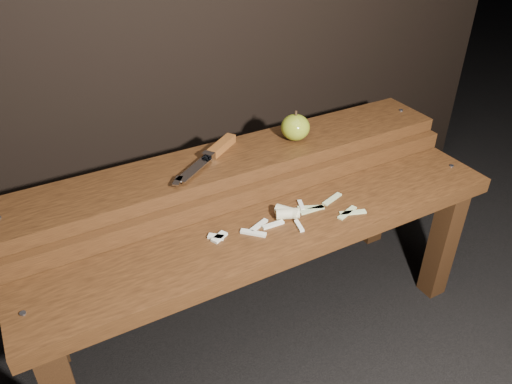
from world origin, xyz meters
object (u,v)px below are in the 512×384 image
bench_rear_tier (237,184)px  knife (215,152)px  bench_front_tier (281,250)px  apple (295,127)px

bench_rear_tier → knife: (-0.05, 0.03, 0.10)m
bench_front_tier → apple: size_ratio=14.62×
bench_rear_tier → knife: size_ratio=5.17×
bench_front_tier → bench_rear_tier: 0.23m
bench_rear_tier → knife: bearing=150.3°
bench_front_tier → knife: knife is taller
bench_rear_tier → apple: apple is taller
apple → knife: bearing=174.3°
bench_rear_tier → apple: bearing=1.4°
bench_front_tier → bench_rear_tier: bench_rear_tier is taller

